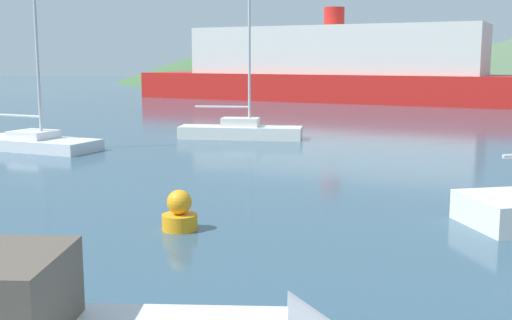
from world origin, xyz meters
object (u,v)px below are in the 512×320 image
(sailboat_middle, at_px, (34,141))
(ferry_distant, at_px, (333,68))
(buoy_marker, at_px, (180,214))
(sailboat_inner, at_px, (241,129))

(sailboat_middle, height_order, ferry_distant, ferry_distant)
(sailboat_middle, xyz_separation_m, buoy_marker, (10.02, -10.39, 0.03))
(sailboat_inner, relative_size, buoy_marker, 11.06)
(sailboat_middle, height_order, buoy_marker, sailboat_middle)
(sailboat_inner, distance_m, buoy_marker, 15.99)
(sailboat_middle, distance_m, ferry_distant, 34.42)
(sailboat_inner, distance_m, ferry_distant, 28.04)
(sailboat_inner, bearing_deg, sailboat_middle, -148.93)
(ferry_distant, bearing_deg, sailboat_inner, -78.58)
(sailboat_middle, bearing_deg, ferry_distant, 87.09)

